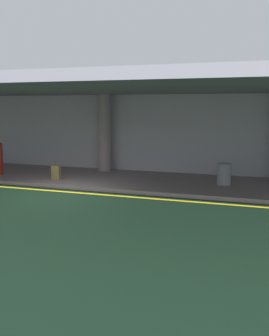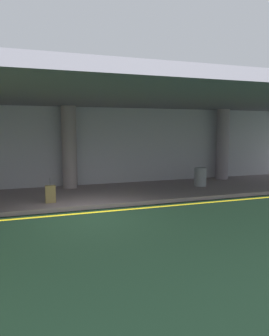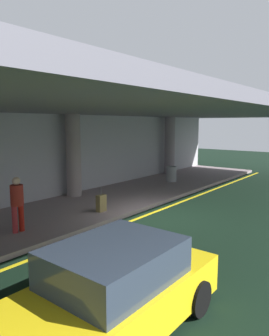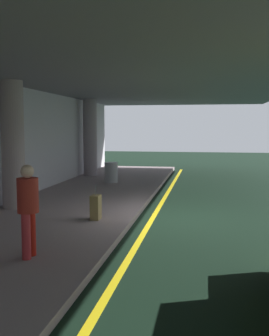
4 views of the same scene
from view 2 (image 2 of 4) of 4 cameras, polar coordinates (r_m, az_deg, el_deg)
ground_plane at (r=10.39m, az=-7.64°, el=-8.70°), size 60.00×60.00×0.00m
sidewalk at (r=13.34m, az=-10.36°, el=-4.91°), size 26.00×4.20×0.15m
lane_stripe_yellow at (r=10.95m, az=-8.27°, el=-7.87°), size 26.00×0.14×0.01m
support_column_left_mid at (r=14.63m, az=-11.48°, el=3.61°), size 0.66×0.66×3.65m
support_column_center at (r=17.60m, az=15.34°, el=4.05°), size 0.66×0.66×3.65m
ceiling_overhang at (r=12.62m, az=-10.38°, el=12.11°), size 28.00×13.20×0.30m
terminal_back_wall at (r=15.31m, az=-11.83°, el=3.47°), size 26.00×0.30×3.80m
suitcase_upright_primary at (r=11.98m, az=-14.69°, el=-4.49°), size 0.36×0.22×0.90m
trash_bin_steel at (r=15.24m, az=11.57°, el=-1.55°), size 0.56×0.56×0.85m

